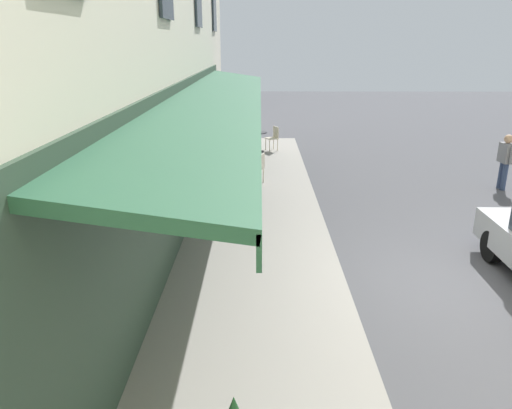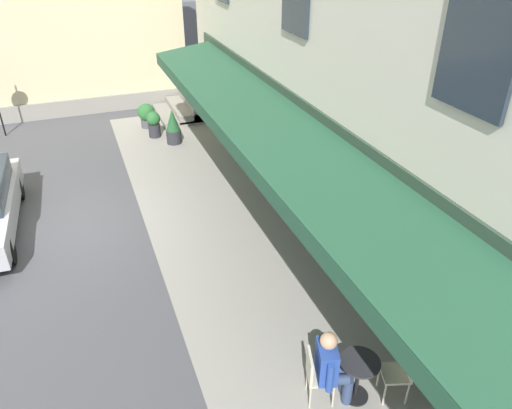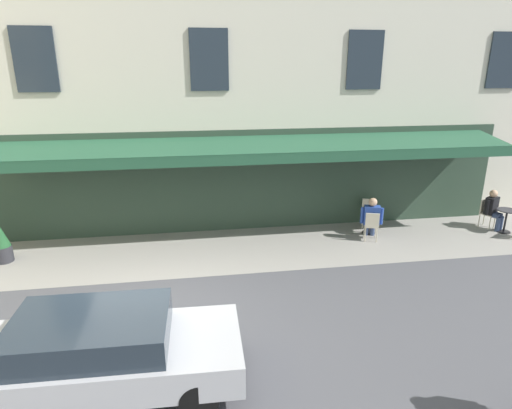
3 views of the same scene
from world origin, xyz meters
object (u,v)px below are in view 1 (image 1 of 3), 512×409
object	(u,v)px
cafe_chair_cream_back_row	(244,139)
cafe_chair_cream_by_window	(219,163)
cafe_chair_cream_corner_left	(259,166)
seated_companion_in_black	(249,135)
cafe_table_near_entrance	(259,139)
cafe_chair_cream_under_awning	(274,136)
cafe_table_mid_terrace	(238,166)
seated_patron_in_blue	(252,160)
walking_pedestrian_in_grey	(506,158)

from	to	relation	value
cafe_chair_cream_back_row	cafe_chair_cream_by_window	world-z (taller)	same
cafe_chair_cream_corner_left	seated_companion_in_black	size ratio (longest dim) A/B	0.71
cafe_chair_cream_corner_left	cafe_chair_cream_by_window	xyz separation A→B (m)	(-0.40, -1.20, 0.00)
cafe_table_near_entrance	cafe_chair_cream_corner_left	distance (m)	4.48
cafe_chair_cream_under_awning	cafe_chair_cream_corner_left	bearing A→B (deg)	-6.69
cafe_table_mid_terrace	cafe_chair_cream_corner_left	world-z (taller)	cafe_chair_cream_corner_left
cafe_chair_cream_back_row	seated_companion_in_black	bearing A→B (deg)	119.73
cafe_table_mid_terrace	seated_patron_in_blue	distance (m)	0.47
cafe_chair_cream_under_awning	cafe_chair_cream_by_window	bearing A→B (deg)	-21.98
seated_patron_in_blue	seated_companion_in_black	distance (m)	4.21
cafe_chair_cream_back_row	seated_patron_in_blue	size ratio (longest dim) A/B	0.69
cafe_chair_cream_under_awning	walking_pedestrian_in_grey	world-z (taller)	walking_pedestrian_in_grey
cafe_chair_cream_under_awning	walking_pedestrian_in_grey	xyz separation A→B (m)	(5.21, 6.35, 0.36)
cafe_chair_cream_under_awning	seated_patron_in_blue	distance (m)	4.75
cafe_chair_cream_by_window	cafe_chair_cream_under_awning	bearing A→B (deg)	158.02
cafe_table_mid_terrace	cafe_chair_cream_by_window	distance (m)	0.63
cafe_table_near_entrance	seated_patron_in_blue	size ratio (longest dim) A/B	0.57
cafe_chair_cream_corner_left	seated_companion_in_black	distance (m)	4.29
seated_companion_in_black	cafe_chair_cream_by_window	bearing A→B (deg)	-12.01
cafe_table_near_entrance	cafe_chair_cream_corner_left	world-z (taller)	cafe_chair_cream_corner_left
cafe_chair_cream_under_awning	walking_pedestrian_in_grey	size ratio (longest dim) A/B	0.58
cafe_chair_cream_back_row	cafe_chair_cream_by_window	size ratio (longest dim) A/B	1.00
cafe_table_mid_terrace	seated_companion_in_black	distance (m)	4.09
walking_pedestrian_in_grey	cafe_table_near_entrance	bearing A→B (deg)	-125.50
cafe_table_mid_terrace	seated_companion_in_black	xyz separation A→B (m)	(-4.08, 0.23, 0.20)
cafe_chair_cream_back_row	cafe_chair_cream_corner_left	distance (m)	4.20
cafe_chair_cream_back_row	seated_patron_in_blue	world-z (taller)	seated_patron_in_blue
seated_companion_in_black	walking_pedestrian_in_grey	xyz separation A→B (m)	(4.73, 7.28, 0.22)
cafe_chair_cream_back_row	cafe_table_near_entrance	bearing A→B (deg)	119.73
cafe_chair_cream_under_awning	cafe_chair_cream_back_row	world-z (taller)	same
cafe_chair_cream_back_row	cafe_table_mid_terrace	world-z (taller)	cafe_chair_cream_back_row
cafe_table_near_entrance	cafe_chair_cream_back_row	size ratio (longest dim) A/B	0.82
cafe_chair_cream_under_awning	cafe_table_mid_terrace	xyz separation A→B (m)	(4.56, -1.16, -0.06)
cafe_table_near_entrance	cafe_chair_cream_back_row	distance (m)	0.63
walking_pedestrian_in_grey	cafe_chair_cream_corner_left	bearing A→B (deg)	-93.77
cafe_chair_cream_back_row	cafe_chair_cream_by_window	bearing A→B (deg)	-9.61
cafe_chair_cream_under_awning	cafe_table_mid_terrace	world-z (taller)	cafe_chair_cream_under_awning
cafe_chair_cream_by_window	walking_pedestrian_in_grey	world-z (taller)	walking_pedestrian_in_grey
seated_patron_in_blue	cafe_table_near_entrance	bearing A→B (deg)	177.52
cafe_chair_cream_under_awning	seated_patron_in_blue	world-z (taller)	seated_patron_in_blue
cafe_chair_cream_by_window	walking_pedestrian_in_grey	xyz separation A→B (m)	(0.85, 8.10, 0.36)
cafe_table_near_entrance	seated_companion_in_black	xyz separation A→B (m)	(0.21, -0.36, 0.20)
cafe_chair_cream_back_row	cafe_chair_cream_under_awning	bearing A→B (deg)	117.59
cafe_table_near_entrance	walking_pedestrian_in_grey	size ratio (longest dim) A/B	0.48
seated_patron_in_blue	cafe_chair_cream_by_window	bearing A→B (deg)	-108.35
cafe_chair_cream_corner_left	cafe_chair_cream_by_window	size ratio (longest dim) A/B	1.00
cafe_chair_cream_back_row	cafe_chair_cream_by_window	distance (m)	3.82
cafe_chair_cream_back_row	seated_companion_in_black	xyz separation A→B (m)	(-0.11, 0.19, 0.14)
cafe_table_mid_terrace	cafe_chair_cream_corner_left	xyz separation A→B (m)	(0.20, 0.60, 0.06)
cafe_chair_cream_back_row	seated_patron_in_blue	xyz separation A→B (m)	(4.10, 0.36, 0.15)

